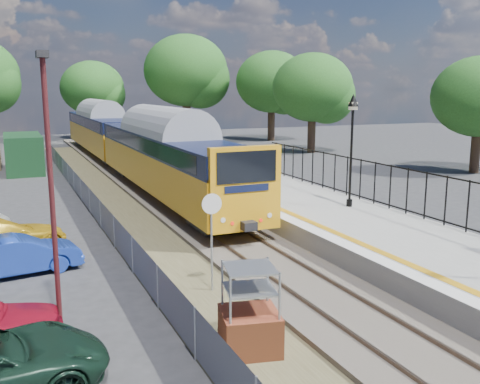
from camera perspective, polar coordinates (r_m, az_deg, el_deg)
ground at (r=15.28m, az=8.03°, el=-11.02°), size 120.00×120.00×0.00m
track_bed at (r=23.48m, az=-5.46°, el=-2.91°), size 5.90×80.00×0.29m
platform at (r=23.78m, az=6.58°, el=-1.87°), size 5.00×70.00×0.90m
platform_edge at (r=22.73m, az=2.10°, el=-1.22°), size 0.90×70.00×0.01m
victorian_lamp_north at (r=22.16m, az=11.90°, el=7.10°), size 0.44×0.44×4.60m
palisade_fence at (r=20.41m, az=20.63°, el=-0.66°), size 0.12×26.00×2.00m
wire_fence at (r=24.76m, az=-15.41°, el=-1.33°), size 0.06×52.00×1.20m
tree_line at (r=54.75m, az=-14.59°, el=11.52°), size 56.80×43.80×11.88m
train at (r=38.03m, az=-12.21°, el=5.62°), size 2.82×40.83×3.51m
brick_plinth at (r=11.84m, az=1.06°, el=-12.61°), size 1.47×1.47×1.98m
speed_sign at (r=14.86m, az=-3.04°, el=-3.59°), size 0.58×0.10×2.87m
carpark_lamp at (r=12.62m, az=-19.56°, el=1.40°), size 0.25×0.50×6.48m
car_blue at (r=18.07m, az=-22.49°, el=-6.24°), size 3.86×1.86×1.22m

